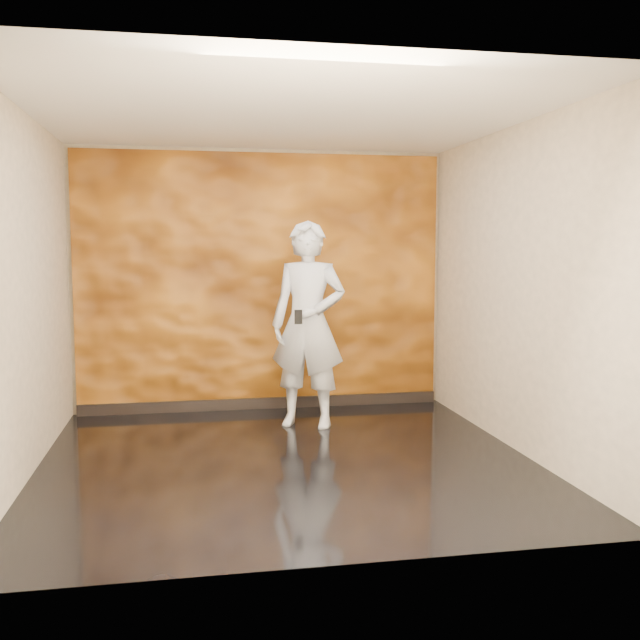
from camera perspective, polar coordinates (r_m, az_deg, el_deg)
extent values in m
cube|color=black|center=(6.03, -2.64, -11.17)|extent=(4.00, 4.00, 0.01)
cube|color=tan|center=(7.76, -4.72, 3.19)|extent=(4.00, 0.02, 2.80)
cube|color=tan|center=(3.81, 1.37, 0.45)|extent=(4.00, 0.02, 2.80)
cube|color=tan|center=(5.85, -22.53, 1.90)|extent=(0.02, 4.00, 2.80)
cube|color=tan|center=(6.36, 15.46, 2.42)|extent=(0.02, 4.00, 2.80)
cube|color=white|center=(5.85, -2.78, 16.10)|extent=(4.00, 4.00, 0.01)
cube|color=orange|center=(7.72, -4.68, 3.03)|extent=(3.90, 0.06, 2.75)
cube|color=black|center=(7.85, -4.57, -6.65)|extent=(3.90, 0.04, 0.12)
imported|color=#ACB2BD|center=(6.96, -0.95, -0.35)|extent=(0.87, 0.74, 2.01)
cube|color=black|center=(6.68, -1.74, 0.25)|extent=(0.07, 0.02, 0.14)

